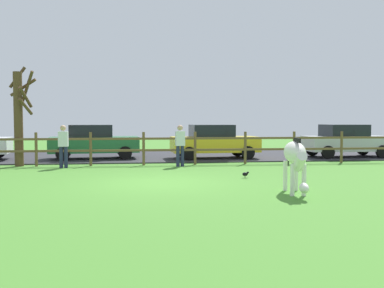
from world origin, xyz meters
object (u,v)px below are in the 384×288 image
(bare_tree, at_px, (19,115))
(parked_car_green, at_px, (93,141))
(visitor_right_of_tree, at_px, (180,144))
(zebra, at_px, (295,157))
(crow_on_grass, at_px, (245,174))
(parked_car_silver, at_px, (346,140))
(parked_car_yellow, at_px, (214,141))
(visitor_left_of_tree, at_px, (63,144))

(bare_tree, relative_size, parked_car_green, 0.96)
(parked_car_green, bearing_deg, bare_tree, -136.39)
(bare_tree, distance_m, visitor_right_of_tree, 6.48)
(zebra, distance_m, crow_on_grass, 3.16)
(zebra, bearing_deg, bare_tree, 139.04)
(zebra, distance_m, parked_car_silver, 11.17)
(crow_on_grass, height_order, parked_car_yellow, parked_car_yellow)
(zebra, xyz_separation_m, crow_on_grass, (-0.54, 3.02, -0.80))
(bare_tree, relative_size, zebra, 2.06)
(visitor_left_of_tree, distance_m, visitor_right_of_tree, 4.49)
(parked_car_green, xyz_separation_m, visitor_left_of_tree, (-0.78, -3.33, 0.06))
(parked_car_green, bearing_deg, visitor_right_of_tree, -42.19)
(parked_car_silver, distance_m, visitor_right_of_tree, 8.74)
(zebra, height_order, parked_car_yellow, parked_car_yellow)
(zebra, distance_m, visitor_left_of_tree, 9.49)
(parked_car_green, bearing_deg, visitor_left_of_tree, -103.12)
(crow_on_grass, distance_m, visitor_left_of_tree, 7.26)
(crow_on_grass, xyz_separation_m, visitor_left_of_tree, (-6.25, 3.61, 0.78))
(parked_car_yellow, bearing_deg, crow_on_grass, -90.63)
(zebra, bearing_deg, visitor_right_of_tree, 109.23)
(parked_car_silver, xyz_separation_m, parked_car_green, (-11.97, 0.52, 0.00))
(parked_car_silver, height_order, parked_car_yellow, same)
(bare_tree, bearing_deg, zebra, -40.96)
(parked_car_silver, distance_m, visitor_left_of_tree, 13.06)
(crow_on_grass, distance_m, parked_car_silver, 9.17)
(crow_on_grass, distance_m, parked_car_yellow, 6.53)
(bare_tree, distance_m, parked_car_silver, 14.76)
(parked_car_silver, bearing_deg, visitor_right_of_tree, -161.00)
(bare_tree, bearing_deg, parked_car_green, 43.61)
(bare_tree, xyz_separation_m, zebra, (8.62, -7.48, -1.12))
(parked_car_green, relative_size, visitor_right_of_tree, 2.53)
(visitor_left_of_tree, bearing_deg, visitor_right_of_tree, -0.39)
(crow_on_grass, relative_size, parked_car_yellow, 0.05)
(crow_on_grass, bearing_deg, parked_car_green, 128.26)
(zebra, xyz_separation_m, parked_car_yellow, (-0.46, 9.51, -0.08))
(zebra, relative_size, parked_car_silver, 0.48)
(zebra, relative_size, visitor_left_of_tree, 1.18)
(parked_car_silver, relative_size, parked_car_yellow, 0.99)
(zebra, height_order, parked_car_green, parked_car_green)
(zebra, height_order, parked_car_silver, parked_car_silver)
(bare_tree, height_order, parked_car_yellow, bare_tree)
(parked_car_silver, bearing_deg, bare_tree, -172.33)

